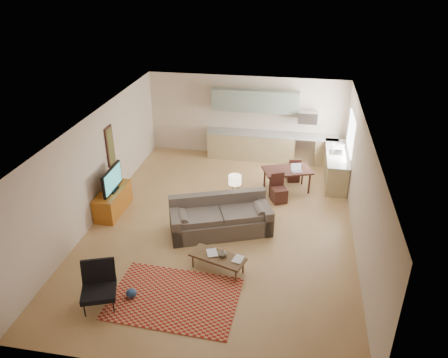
% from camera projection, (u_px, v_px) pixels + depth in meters
% --- Properties ---
extents(room, '(9.00, 9.00, 9.00)m').
position_uv_depth(room, '(222.00, 177.00, 10.51)').
color(room, '#A67C4C').
rests_on(room, ground).
extents(kitchen_counter_back, '(4.26, 0.64, 0.92)m').
position_uv_depth(kitchen_counter_back, '(271.00, 147.00, 14.44)').
color(kitchen_counter_back, tan).
rests_on(kitchen_counter_back, ground).
extents(kitchen_counter_right, '(0.64, 2.26, 0.92)m').
position_uv_depth(kitchen_counter_right, '(336.00, 167.00, 13.09)').
color(kitchen_counter_right, tan).
rests_on(kitchen_counter_right, ground).
extents(kitchen_range, '(0.62, 0.62, 0.90)m').
position_uv_depth(kitchen_range, '(305.00, 149.00, 14.27)').
color(kitchen_range, '#A5A8AD').
rests_on(kitchen_range, ground).
extents(kitchen_microwave, '(0.62, 0.40, 0.35)m').
position_uv_depth(kitchen_microwave, '(308.00, 117.00, 13.79)').
color(kitchen_microwave, '#A5A8AD').
rests_on(kitchen_microwave, room).
extents(upper_cabinets, '(2.80, 0.34, 0.70)m').
position_uv_depth(upper_cabinets, '(255.00, 101.00, 13.98)').
color(upper_cabinets, gray).
rests_on(upper_cabinets, room).
extents(window_right, '(0.02, 1.40, 1.05)m').
position_uv_depth(window_right, '(351.00, 133.00, 12.55)').
color(window_right, white).
rests_on(window_right, room).
extents(wall_art_left, '(0.06, 0.42, 1.10)m').
position_uv_depth(wall_art_left, '(110.00, 146.00, 11.71)').
color(wall_art_left, olive).
rests_on(wall_art_left, room).
extents(triptych, '(1.70, 0.04, 0.50)m').
position_uv_depth(triptych, '(243.00, 105.00, 14.26)').
color(triptych, beige).
rests_on(triptych, room).
extents(rug, '(2.60, 1.85, 0.02)m').
position_uv_depth(rug, '(174.00, 298.00, 8.73)').
color(rug, maroon).
rests_on(rug, floor).
extents(sofa, '(2.77, 1.95, 0.89)m').
position_uv_depth(sofa, '(221.00, 216.00, 10.65)').
color(sofa, '#594E46').
rests_on(sofa, floor).
extents(coffee_table, '(1.30, 0.83, 0.36)m').
position_uv_depth(coffee_table, '(218.00, 263.00, 9.46)').
color(coffee_table, '#4A331C').
rests_on(coffee_table, floor).
extents(book_a, '(0.43, 0.45, 0.03)m').
position_uv_depth(book_a, '(207.00, 254.00, 9.43)').
color(book_a, maroon).
rests_on(book_a, coffee_table).
extents(book_b, '(0.35, 0.39, 0.02)m').
position_uv_depth(book_b, '(234.00, 258.00, 9.30)').
color(book_b, navy).
rests_on(book_b, coffee_table).
extents(vase, '(0.22, 0.22, 0.18)m').
position_uv_depth(vase, '(223.00, 253.00, 9.33)').
color(vase, black).
rests_on(vase, coffee_table).
extents(armchair, '(0.96, 0.96, 0.86)m').
position_uv_depth(armchair, '(98.00, 288.00, 8.39)').
color(armchair, black).
rests_on(armchair, floor).
extents(tv_credenza, '(0.54, 1.39, 0.64)m').
position_uv_depth(tv_credenza, '(113.00, 201.00, 11.55)').
color(tv_credenza, '#914D13').
rests_on(tv_credenza, floor).
extents(tv, '(0.11, 1.07, 0.64)m').
position_uv_depth(tv, '(112.00, 180.00, 11.25)').
color(tv, black).
rests_on(tv, tv_credenza).
extents(console_table, '(0.61, 0.44, 0.67)m').
position_uv_depth(console_table, '(235.00, 205.00, 11.33)').
color(console_table, '#361A16').
rests_on(console_table, floor).
extents(table_lamp, '(0.33, 0.33, 0.54)m').
position_uv_depth(table_lamp, '(235.00, 184.00, 11.06)').
color(table_lamp, beige).
rests_on(table_lamp, console_table).
extents(dining_table, '(1.52, 1.19, 0.68)m').
position_uv_depth(dining_table, '(287.00, 180.00, 12.58)').
color(dining_table, '#361A16').
rests_on(dining_table, floor).
extents(dining_chair_near, '(0.52, 0.53, 0.81)m').
position_uv_depth(dining_chair_near, '(279.00, 189.00, 11.98)').
color(dining_chair_near, '#361A16').
rests_on(dining_chair_near, floor).
extents(dining_chair_far, '(0.43, 0.45, 0.76)m').
position_uv_depth(dining_chair_far, '(294.00, 169.00, 13.13)').
color(dining_chair_far, '#361A16').
rests_on(dining_chair_far, floor).
extents(laptop, '(0.33, 0.29, 0.21)m').
position_uv_depth(laptop, '(297.00, 168.00, 12.26)').
color(laptop, '#A5A8AD').
rests_on(laptop, dining_table).
extents(soap_bottle, '(0.10, 0.10, 0.19)m').
position_uv_depth(soap_bottle, '(334.00, 145.00, 13.17)').
color(soap_bottle, beige).
rests_on(soap_bottle, kitchen_counter_right).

